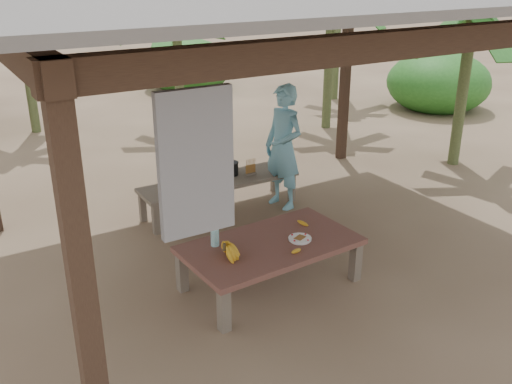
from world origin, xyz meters
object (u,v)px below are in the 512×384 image
plate (300,239)px  cooking_pot (231,169)px  woman (283,147)px  bench (220,184)px  work_table (271,248)px  ripe_banana_bunch (225,250)px  water_flask (215,234)px

plate → cooking_pot: (0.40, 2.22, 0.02)m
plate → woman: (1.00, 1.82, 0.34)m
bench → work_table: bearing=-103.0°
bench → ripe_banana_bunch: (-1.02, -2.05, 0.19)m
work_table → plate: bearing=-24.7°
ripe_banana_bunch → cooking_pot: ripe_banana_bunch is taller
plate → water_flask: size_ratio=0.75×
work_table → ripe_banana_bunch: (-0.56, -0.05, 0.15)m
ripe_banana_bunch → bench: bearing=63.5°
bench → cooking_pot: size_ratio=10.61×
bench → plate: size_ratio=9.12×
woman → water_flask: bearing=-61.7°
water_flask → cooking_pot: bearing=57.1°
ripe_banana_bunch → cooking_pot: 2.48m
work_table → plate: plate is taller
work_table → plate: (0.29, -0.12, 0.08)m
plate → bench: bearing=85.4°
bench → ripe_banana_bunch: 2.30m
work_table → cooking_pot: size_ratio=8.91×
woman → ripe_banana_bunch: bearing=-57.3°
work_table → bench: work_table is taller
water_flask → woman: size_ratio=0.19×
ripe_banana_bunch → water_flask: water_flask is taller
plate → ripe_banana_bunch: bearing=175.3°
bench → water_flask: (-0.98, -1.76, 0.24)m
ripe_banana_bunch → woman: 2.56m
work_table → water_flask: 0.61m
woman → bench: bearing=-120.4°
water_flask → woman: bearing=39.0°
water_flask → plate: bearing=-24.0°
cooking_pot → woman: bearing=-33.2°
work_table → water_flask: (-0.52, 0.24, 0.20)m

